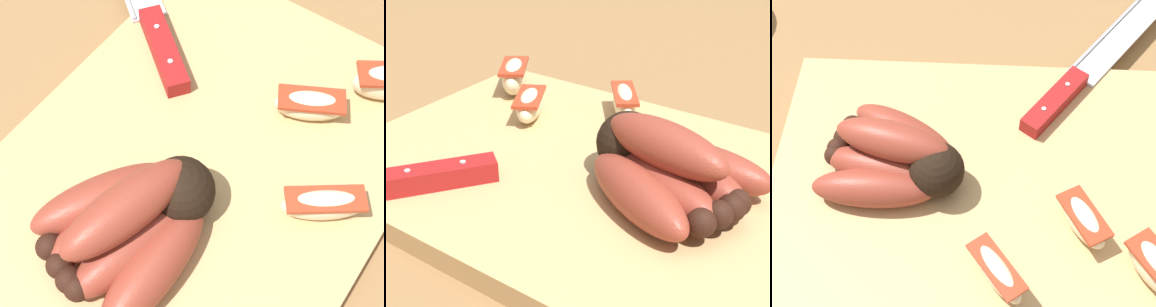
# 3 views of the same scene
# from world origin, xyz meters

# --- Properties ---
(ground_plane) EXTENTS (6.00, 6.00, 0.00)m
(ground_plane) POSITION_xyz_m (0.00, 0.00, 0.00)
(ground_plane) COLOR olive
(cutting_board) EXTENTS (0.43, 0.31, 0.02)m
(cutting_board) POSITION_xyz_m (-0.00, 0.01, 0.01)
(cutting_board) COLOR tan
(cutting_board) RESTS_ON ground_plane
(banana_bunch) EXTENTS (0.15, 0.13, 0.07)m
(banana_bunch) POSITION_xyz_m (0.08, 0.00, 0.04)
(banana_bunch) COLOR black
(banana_bunch) RESTS_ON cutting_board
(apple_wedge_near) EXTENTS (0.05, 0.07, 0.03)m
(apple_wedge_near) POSITION_xyz_m (-0.10, 0.06, 0.04)
(apple_wedge_near) COLOR beige
(apple_wedge_near) RESTS_ON cutting_board
(apple_wedge_middle) EXTENTS (0.06, 0.07, 0.04)m
(apple_wedge_middle) POSITION_xyz_m (-0.16, 0.11, 0.04)
(apple_wedge_middle) COLOR beige
(apple_wedge_middle) RESTS_ON cutting_board
(apple_wedge_far) EXTENTS (0.06, 0.07, 0.03)m
(apple_wedge_far) POSITION_xyz_m (-0.02, 0.11, 0.04)
(apple_wedge_far) COLOR beige
(apple_wedge_far) RESTS_ON cutting_board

